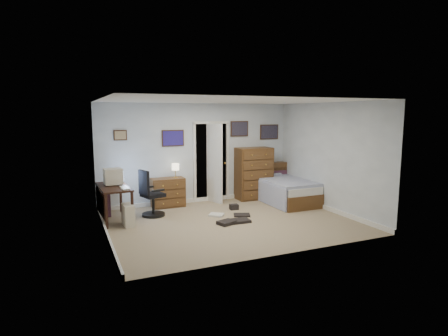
# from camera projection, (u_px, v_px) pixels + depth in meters

# --- Properties ---
(floor) EXTENTS (5.00, 4.00, 0.02)m
(floor) POSITION_uv_depth(u_px,v_px,m) (230.00, 222.00, 7.83)
(floor) COLOR tan
(floor) RESTS_ON ground
(computer_desk) EXTENTS (0.65, 1.29, 0.73)m
(computer_desk) POSITION_uv_depth(u_px,v_px,m) (109.00, 194.00, 7.87)
(computer_desk) COLOR black
(computer_desk) RESTS_ON floor
(crt_monitor) EXTENTS (0.40, 0.37, 0.35)m
(crt_monitor) POSITION_uv_depth(u_px,v_px,m) (113.00, 176.00, 8.01)
(crt_monitor) COLOR beige
(crt_monitor) RESTS_ON computer_desk
(keyboard) EXTENTS (0.17, 0.40, 0.02)m
(keyboard) POSITION_uv_depth(u_px,v_px,m) (125.00, 188.00, 7.64)
(keyboard) COLOR beige
(keyboard) RESTS_ON computer_desk
(pc_tower) EXTENTS (0.22, 0.42, 0.44)m
(pc_tower) POSITION_uv_depth(u_px,v_px,m) (128.00, 215.00, 7.54)
(pc_tower) COLOR beige
(pc_tower) RESTS_ON floor
(office_chair) EXTENTS (0.63, 0.63, 1.04)m
(office_chair) POSITION_uv_depth(u_px,v_px,m) (151.00, 198.00, 8.19)
(office_chair) COLOR black
(office_chair) RESTS_ON floor
(media_stack) EXTENTS (0.15, 0.15, 0.72)m
(media_stack) POSITION_uv_depth(u_px,v_px,m) (107.00, 201.00, 8.17)
(media_stack) COLOR maroon
(media_stack) RESTS_ON floor
(low_dresser) EXTENTS (0.80, 0.41, 0.70)m
(low_dresser) POSITION_uv_depth(u_px,v_px,m) (168.00, 192.00, 9.05)
(low_dresser) COLOR brown
(low_dresser) RESTS_ON floor
(table_lamp) EXTENTS (0.18, 0.18, 0.34)m
(table_lamp) POSITION_uv_depth(u_px,v_px,m) (175.00, 167.00, 9.04)
(table_lamp) COLOR gold
(table_lamp) RESTS_ON low_dresser
(doorway) EXTENTS (0.96, 1.12, 2.05)m
(doorway) POSITION_uv_depth(u_px,v_px,m) (207.00, 161.00, 9.88)
(doorway) COLOR black
(doorway) RESTS_ON floor
(tall_dresser) EXTENTS (0.93, 0.56, 1.36)m
(tall_dresser) POSITION_uv_depth(u_px,v_px,m) (253.00, 173.00, 9.89)
(tall_dresser) COLOR brown
(tall_dresser) RESTS_ON floor
(headboard_bookcase) EXTENTS (1.03, 0.28, 0.92)m
(headboard_bookcase) POSITION_uv_depth(u_px,v_px,m) (280.00, 177.00, 10.37)
(headboard_bookcase) COLOR brown
(headboard_bookcase) RESTS_ON floor
(bed) EXTENTS (1.07, 1.98, 0.65)m
(bed) POSITION_uv_depth(u_px,v_px,m) (283.00, 190.00, 9.56)
(bed) COLOR brown
(bed) RESTS_ON floor
(wall_posters) EXTENTS (4.38, 0.04, 0.60)m
(wall_posters) POSITION_uv_depth(u_px,v_px,m) (219.00, 133.00, 9.60)
(wall_posters) COLOR #331E11
(wall_posters) RESTS_ON floor
(floor_clutter) EXTENTS (0.99, 1.29, 0.12)m
(floor_clutter) POSITION_uv_depth(u_px,v_px,m) (232.00, 217.00, 8.07)
(floor_clutter) COLOR black
(floor_clutter) RESTS_ON floor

